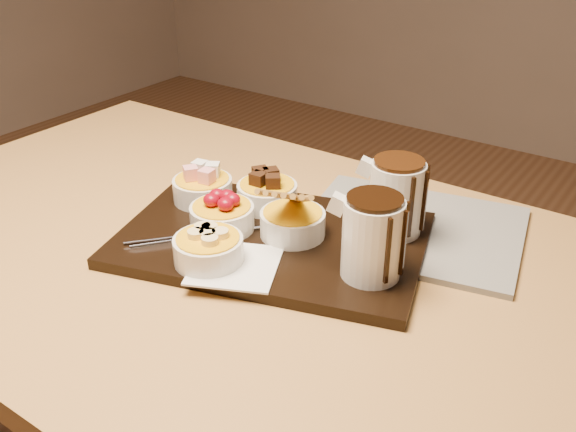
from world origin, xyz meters
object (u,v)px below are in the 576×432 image
Objects in this scene: pitcher_milk_chocolate at (396,198)px; newspaper at (412,228)px; dining_table at (207,286)px; bowl_strawberries at (222,218)px; pitcher_dark_chocolate at (372,239)px; serving_board at (272,240)px.

newspaper is at bearing 60.27° from pitcher_milk_chocolate.
newspaper is at bearing 37.29° from dining_table.
bowl_strawberries is 0.88× the size of pitcher_dark_chocolate.
dining_table is 10.58× the size of pitcher_dark_chocolate.
serving_board is 0.23m from newspaper.
serving_board is at bearing 160.02° from pitcher_dark_chocolate.
bowl_strawberries is at bearing 18.57° from dining_table.
serving_board is 0.08m from bowl_strawberries.
serving_board is at bearing 20.38° from bowl_strawberries.
bowl_strawberries is at bearing -152.62° from newspaper.
newspaper is (0.01, 0.05, -0.07)m from pitcher_milk_chocolate.
pitcher_dark_chocolate is 0.13m from pitcher_milk_chocolate.
pitcher_milk_chocolate is (-0.03, 0.13, 0.00)m from pitcher_dark_chocolate.
bowl_strawberries reaches higher than newspaper.
pitcher_dark_chocolate is (0.28, 0.03, 0.17)m from dining_table.
newspaper is at bearing 39.42° from bowl_strawberries.
serving_board is at bearing 19.83° from dining_table.
pitcher_milk_chocolate is 0.33× the size of newspaper.
dining_table is at bearing 169.09° from pitcher_dark_chocolate.
serving_board reaches higher than newspaper.
pitcher_dark_chocolate is 1.00× the size of pitcher_milk_chocolate.
dining_table is 2.61× the size of serving_board.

